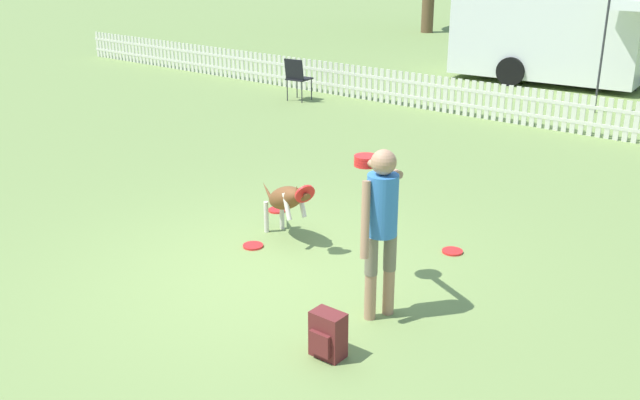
{
  "coord_description": "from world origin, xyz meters",
  "views": [
    {
      "loc": [
        4.61,
        -4.97,
        3.32
      ],
      "look_at": [
        0.3,
        0.44,
        0.77
      ],
      "focal_mm": 40.0,
      "sensor_mm": 36.0,
      "label": 1
    }
  ],
  "objects_px": {
    "leaping_dog": "(286,199)",
    "equipment_trailer": "(552,27)",
    "handler_person": "(380,212)",
    "folding_chair_center": "(297,76)",
    "frisbee_near_handler": "(277,210)",
    "backpack_on_grass": "(328,335)",
    "frisbee_midfield": "(452,251)",
    "frisbee_near_dog": "(253,246)"
  },
  "relations": [
    {
      "from": "leaping_dog",
      "to": "equipment_trailer",
      "type": "xyz_separation_m",
      "value": [
        -1.48,
        11.47,
        0.78
      ]
    },
    {
      "from": "handler_person",
      "to": "folding_chair_center",
      "type": "distance_m",
      "value": 9.36
    },
    {
      "from": "frisbee_near_handler",
      "to": "backpack_on_grass",
      "type": "xyz_separation_m",
      "value": [
        2.61,
        -2.28,
        0.19
      ]
    },
    {
      "from": "frisbee_midfield",
      "to": "folding_chair_center",
      "type": "bearing_deg",
      "value": 142.59
    },
    {
      "from": "handler_person",
      "to": "equipment_trailer",
      "type": "bearing_deg",
      "value": 38.4
    },
    {
      "from": "frisbee_near_handler",
      "to": "equipment_trailer",
      "type": "relative_size",
      "value": 0.04
    },
    {
      "from": "frisbee_near_dog",
      "to": "equipment_trailer",
      "type": "xyz_separation_m",
      "value": [
        -1.29,
        11.85,
        1.29
      ]
    },
    {
      "from": "folding_chair_center",
      "to": "handler_person",
      "type": "bearing_deg",
      "value": 128.53
    },
    {
      "from": "leaping_dog",
      "to": "frisbee_near_dog",
      "type": "relative_size",
      "value": 5.04
    },
    {
      "from": "frisbee_near_dog",
      "to": "leaping_dog",
      "type": "bearing_deg",
      "value": 63.53
    },
    {
      "from": "leaping_dog",
      "to": "equipment_trailer",
      "type": "relative_size",
      "value": 0.22
    },
    {
      "from": "handler_person",
      "to": "leaping_dog",
      "type": "xyz_separation_m",
      "value": [
        -1.78,
        0.76,
        -0.49
      ]
    },
    {
      "from": "handler_person",
      "to": "backpack_on_grass",
      "type": "bearing_deg",
      "value": -150.75
    },
    {
      "from": "leaping_dog",
      "to": "frisbee_near_dog",
      "type": "distance_m",
      "value": 0.66
    },
    {
      "from": "leaping_dog",
      "to": "frisbee_near_handler",
      "type": "relative_size",
      "value": 5.04
    },
    {
      "from": "leaping_dog",
      "to": "frisbee_near_handler",
      "type": "xyz_separation_m",
      "value": [
        -0.73,
        0.65,
        -0.51
      ]
    },
    {
      "from": "frisbee_near_handler",
      "to": "frisbee_midfield",
      "type": "distance_m",
      "value": 2.42
    },
    {
      "from": "frisbee_midfield",
      "to": "leaping_dog",
      "type": "bearing_deg",
      "value": -151.55
    },
    {
      "from": "frisbee_midfield",
      "to": "folding_chair_center",
      "type": "relative_size",
      "value": 0.25
    },
    {
      "from": "frisbee_midfield",
      "to": "equipment_trailer",
      "type": "bearing_deg",
      "value": 106.6
    },
    {
      "from": "frisbee_midfield",
      "to": "backpack_on_grass",
      "type": "relative_size",
      "value": 0.57
    },
    {
      "from": "frisbee_near_handler",
      "to": "frisbee_near_dog",
      "type": "distance_m",
      "value": 1.16
    },
    {
      "from": "frisbee_midfield",
      "to": "folding_chair_center",
      "type": "height_order",
      "value": "folding_chair_center"
    },
    {
      "from": "handler_person",
      "to": "folding_chair_center",
      "type": "relative_size",
      "value": 1.76
    },
    {
      "from": "frisbee_near_handler",
      "to": "frisbee_near_dog",
      "type": "bearing_deg",
      "value": -62.04
    },
    {
      "from": "handler_person",
      "to": "frisbee_near_handler",
      "type": "relative_size",
      "value": 6.94
    },
    {
      "from": "leaping_dog",
      "to": "frisbee_midfield",
      "type": "distance_m",
      "value": 1.97
    },
    {
      "from": "leaping_dog",
      "to": "frisbee_midfield",
      "type": "height_order",
      "value": "leaping_dog"
    },
    {
      "from": "frisbee_near_handler",
      "to": "equipment_trailer",
      "type": "distance_m",
      "value": 10.93
    },
    {
      "from": "leaping_dog",
      "to": "folding_chair_center",
      "type": "xyz_separation_m",
      "value": [
        -4.81,
        5.87,
        0.03
      ]
    },
    {
      "from": "handler_person",
      "to": "folding_chair_center",
      "type": "bearing_deg",
      "value": 68.34
    },
    {
      "from": "frisbee_near_dog",
      "to": "folding_chair_center",
      "type": "height_order",
      "value": "folding_chair_center"
    },
    {
      "from": "leaping_dog",
      "to": "equipment_trailer",
      "type": "distance_m",
      "value": 11.59
    },
    {
      "from": "leaping_dog",
      "to": "equipment_trailer",
      "type": "bearing_deg",
      "value": -149.2
    },
    {
      "from": "handler_person",
      "to": "frisbee_near_handler",
      "type": "bearing_deg",
      "value": 84.28
    },
    {
      "from": "frisbee_near_dog",
      "to": "frisbee_near_handler",
      "type": "bearing_deg",
      "value": 117.96
    },
    {
      "from": "handler_person",
      "to": "frisbee_midfield",
      "type": "distance_m",
      "value": 1.95
    },
    {
      "from": "handler_person",
      "to": "equipment_trailer",
      "type": "height_order",
      "value": "equipment_trailer"
    },
    {
      "from": "equipment_trailer",
      "to": "backpack_on_grass",
      "type": "bearing_deg",
      "value": -80.17
    },
    {
      "from": "equipment_trailer",
      "to": "frisbee_midfield",
      "type": "bearing_deg",
      "value": -77.91
    },
    {
      "from": "frisbee_midfield",
      "to": "frisbee_near_dog",
      "type": "bearing_deg",
      "value": -145.39
    },
    {
      "from": "frisbee_near_handler",
      "to": "backpack_on_grass",
      "type": "bearing_deg",
      "value": -41.2
    }
  ]
}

